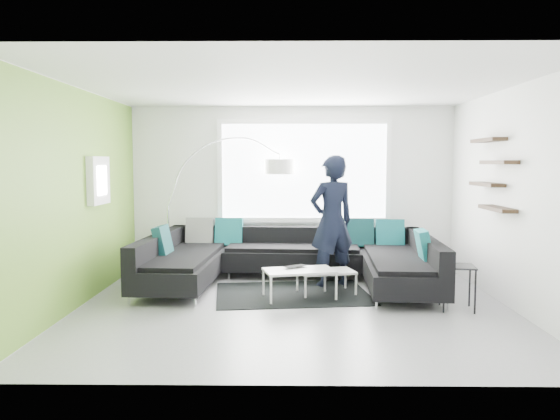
# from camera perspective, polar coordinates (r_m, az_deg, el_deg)

# --- Properties ---
(ground) EXTENTS (5.50, 5.50, 0.00)m
(ground) POSITION_cam_1_polar(r_m,az_deg,el_deg) (7.13, 1.45, -10.03)
(ground) COLOR gray
(ground) RESTS_ON ground
(room_shell) EXTENTS (5.54, 5.04, 2.82)m
(room_shell) POSITION_cam_1_polar(r_m,az_deg,el_deg) (7.09, 1.77, 4.68)
(room_shell) COLOR white
(room_shell) RESTS_ON ground
(sectional_sofa) EXTENTS (4.32, 2.83, 0.90)m
(sectional_sofa) POSITION_cam_1_polar(r_m,az_deg,el_deg) (8.09, 1.05, -5.34)
(sectional_sofa) COLOR black
(sectional_sofa) RESTS_ON ground
(rug) EXTENTS (2.28, 1.78, 0.01)m
(rug) POSITION_cam_1_polar(r_m,az_deg,el_deg) (7.77, 1.30, -8.73)
(rug) COLOR black
(rug) RESTS_ON ground
(coffee_table) EXTENTS (1.34, 0.97, 0.40)m
(coffee_table) POSITION_cam_1_polar(r_m,az_deg,el_deg) (7.63, 3.47, -7.51)
(coffee_table) COLOR white
(coffee_table) RESTS_ON ground
(arc_lamp) EXTENTS (2.16, 0.84, 2.27)m
(arc_lamp) POSITION_cam_1_polar(r_m,az_deg,el_deg) (9.12, -11.64, 0.40)
(arc_lamp) COLOR silver
(arc_lamp) RESTS_ON ground
(side_table) EXTENTS (0.46, 0.46, 0.56)m
(side_table) POSITION_cam_1_polar(r_m,az_deg,el_deg) (7.26, 18.01, -7.71)
(side_table) COLOR black
(side_table) RESTS_ON ground
(person) EXTENTS (1.06, 1.00, 1.95)m
(person) POSITION_cam_1_polar(r_m,az_deg,el_deg) (8.14, 5.44, -1.17)
(person) COLOR black
(person) RESTS_ON ground
(laptop) EXTENTS (0.54, 0.54, 0.03)m
(laptop) POSITION_cam_1_polar(r_m,az_deg,el_deg) (7.55, 1.81, -6.00)
(laptop) COLOR black
(laptop) RESTS_ON coffee_table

